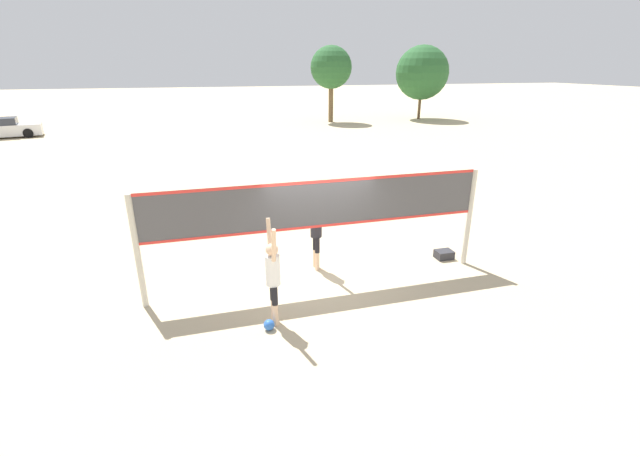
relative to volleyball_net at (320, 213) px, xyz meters
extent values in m
plane|color=#C6B28C|center=(0.00, 0.00, -1.74)|extent=(200.00, 200.00, 0.00)
cylinder|color=beige|center=(-3.87, 0.00, -0.50)|extent=(0.12, 0.12, 2.48)
cylinder|color=beige|center=(3.87, 0.00, -0.50)|extent=(0.12, 0.12, 2.48)
cube|color=#47474C|center=(0.00, 0.00, 0.20)|extent=(7.62, 0.02, 1.08)
cube|color=red|center=(0.00, 0.00, 0.71)|extent=(7.62, 0.03, 0.06)
cube|color=red|center=(0.00, 0.00, -0.31)|extent=(7.62, 0.03, 0.06)
cylinder|color=beige|center=(-1.33, -1.49, -1.50)|extent=(0.11, 0.11, 0.47)
cylinder|color=black|center=(-1.33, -1.49, -1.07)|extent=(0.12, 0.12, 0.39)
cylinder|color=beige|center=(-1.33, -1.29, -1.50)|extent=(0.11, 0.11, 0.47)
cylinder|color=black|center=(-1.33, -1.29, -1.07)|extent=(0.12, 0.12, 0.39)
cylinder|color=white|center=(-1.33, -1.39, -0.57)|extent=(0.28, 0.28, 0.61)
sphere|color=beige|center=(-1.33, -1.39, -0.15)|extent=(0.24, 0.24, 0.24)
cylinder|color=beige|center=(-1.33, -1.63, 0.04)|extent=(0.08, 0.22, 0.69)
cylinder|color=beige|center=(-1.33, -1.15, 0.04)|extent=(0.08, 0.22, 0.69)
cylinder|color=beige|center=(0.11, 0.85, -1.50)|extent=(0.11, 0.11, 0.48)
cylinder|color=black|center=(0.11, 0.85, -1.07)|extent=(0.12, 0.12, 0.39)
cylinder|color=beige|center=(0.11, 0.65, -1.50)|extent=(0.11, 0.11, 0.48)
cylinder|color=black|center=(0.11, 0.65, -1.07)|extent=(0.12, 0.12, 0.39)
cylinder|color=#26262D|center=(0.11, 0.75, -0.57)|extent=(0.28, 0.28, 0.61)
sphere|color=beige|center=(0.11, 0.75, -0.14)|extent=(0.24, 0.24, 0.24)
cylinder|color=beige|center=(0.11, 0.99, 0.04)|extent=(0.08, 0.22, 0.69)
cylinder|color=beige|center=(0.11, 0.51, 0.04)|extent=(0.08, 0.22, 0.69)
sphere|color=blue|center=(-1.48, -1.60, -1.63)|extent=(0.22, 0.22, 0.22)
cube|color=#2D2D33|center=(3.54, 0.40, -1.63)|extent=(0.45, 0.35, 0.22)
cube|color=silver|center=(-15.48, 26.95, -1.23)|extent=(4.64, 2.71, 0.77)
cube|color=#2D333D|center=(-15.70, 26.90, -0.61)|extent=(2.27, 2.04, 0.48)
cylinder|color=black|center=(-14.35, 28.08, -1.42)|extent=(0.67, 0.36, 0.64)
cylinder|color=black|center=(-13.98, 26.42, -1.42)|extent=(0.67, 0.36, 0.64)
cylinder|color=brown|center=(18.06, 29.14, -0.32)|extent=(0.26, 0.26, 2.84)
sphere|color=#285B2D|center=(18.06, 29.14, 2.42)|extent=(4.83, 4.83, 4.83)
cylinder|color=brown|center=(9.27, 29.18, 0.09)|extent=(0.42, 0.42, 3.66)
sphere|color=#285B2D|center=(9.27, 29.18, 2.90)|extent=(3.60, 3.60, 3.60)
camera|label=1|loc=(-2.45, -8.66, 3.07)|focal=24.00mm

